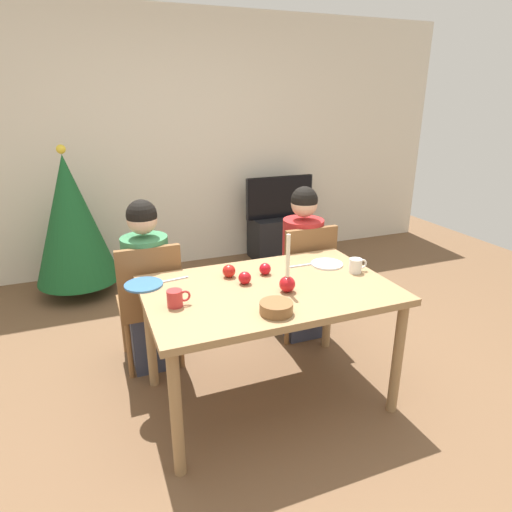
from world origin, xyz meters
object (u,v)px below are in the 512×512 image
Objects in this scene: christmas_tree at (71,220)px; bowl_walnuts at (276,308)px; mug_right at (356,266)px; apple_by_right_mug at (245,278)px; dining_table at (269,300)px; tv at (280,197)px; candle_centerpiece at (287,280)px; apple_by_left_plate at (265,269)px; chair_left at (150,299)px; person_right_child at (302,266)px; person_left_child at (148,289)px; mug_left at (175,298)px; tv_stand at (279,237)px; chair_right at (304,274)px; apple_near_candle at (229,271)px; plate_right at (327,264)px; plate_left at (144,285)px.

bowl_walnuts is at bearing -68.21° from christmas_tree.
apple_by_right_mug is at bearing 173.17° from mug_right.
dining_table is 2.56m from tv.
bowl_walnuts is (0.96, -2.39, 0.06)m from christmas_tree.
apple_by_left_plate is at bearing 93.48° from candle_centerpiece.
person_right_child is at bearing 1.62° from chair_left.
bowl_walnuts is (-0.68, -0.32, -0.01)m from mug_right.
apple_by_left_plate is (0.65, -0.46, 0.22)m from person_left_child.
mug_left is (-0.54, -0.05, 0.13)m from dining_table.
apple_by_left_plate is (-1.06, -2.12, 0.55)m from tv_stand.
chair_right is 1.15m from bowl_walnuts.
tv_stand is 2.68m from candle_centerpiece.
mug_right is 1.54× the size of apple_near_candle.
plate_right is 0.21m from mug_right.
christmas_tree is (-2.16, -0.22, 0.01)m from tv.
mug_right is at bearing -60.23° from plate_right.
dining_table is at bearing 4.96° from mug_left.
chair_left and chair_right have the same top height.
chair_right is 0.66m from mug_right.
plate_left is at bearing -164.88° from chair_right.
plate_right is (1.08, -0.46, 0.19)m from person_left_child.
tv_stand is 0.46× the size of christmas_tree.
chair_left reaches higher than apple_near_candle.
plate_left is 0.35m from mug_left.
tv is at bearing 60.93° from apple_by_right_mug.
mug_left reaches higher than apple_near_candle.
tv_stand is 2.50m from apple_near_candle.
christmas_tree is 2.44m from plate_right.
chair_right is 0.77× the size of person_right_child.
apple_by_left_plate is (1.10, -1.90, 0.06)m from christmas_tree.
person_left_child is at bearing -135.88° from tv_stand.
person_right_child is 0.50m from plate_right.
plate_right is (-0.06, -0.46, 0.19)m from person_right_child.
apple_by_left_plate is (-0.53, 0.17, -0.01)m from mug_right.
mug_left is 1.59× the size of apple_near_candle.
person_left_child is 0.73m from mug_left.
mug_right is (-0.53, -2.29, 0.08)m from tv.
mug_right is 0.78m from apple_near_candle.
chair_left is 7.47× the size of mug_right.
mug_right is at bearing 0.76° from dining_table.
tv is (0.57, 1.69, 0.20)m from chair_right.
mug_left reaches higher than plate_left.
plate_left is (-0.66, 0.28, 0.09)m from dining_table.
tv reaches higher than tv_stand.
apple_by_left_plate is (-0.43, -0.00, 0.03)m from plate_right.
dining_table is 0.83m from chair_right.
christmas_tree is 2.20m from apple_by_left_plate.
person_left_child is 9.43× the size of mug_left.
dining_table is 17.94× the size of apple_near_candle.
dining_table is 0.22m from apple_by_left_plate.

